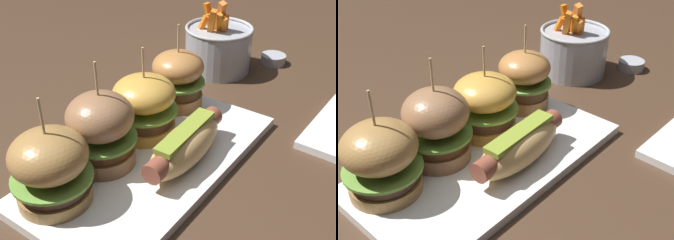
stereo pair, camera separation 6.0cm
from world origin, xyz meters
The scene contains 9 objects.
ground_plane centered at (0.00, 0.00, 0.00)m, with size 3.00×3.00×0.00m, color #422D1E.
platter_main centered at (0.00, 0.00, 0.01)m, with size 0.38×0.20×0.01m, color white.
hot_dog centered at (0.02, -0.04, 0.04)m, with size 0.17×0.06×0.05m.
slider_far_left centered at (-0.14, 0.04, 0.06)m, with size 0.10×0.10×0.14m.
slider_center_left centered at (-0.05, 0.05, 0.07)m, with size 0.09×0.09×0.15m.
slider_center_right centered at (0.04, 0.05, 0.06)m, with size 0.10×0.10×0.14m.
slider_far_right centered at (0.14, 0.05, 0.06)m, with size 0.09×0.09×0.14m.
fries_bucket centered at (0.32, 0.08, 0.05)m, with size 0.13×0.13×0.14m.
sauce_ramekin centered at (0.42, 0.00, 0.01)m, with size 0.05×0.05×0.02m.
Camera 1 is at (-0.38, -0.29, 0.37)m, focal length 45.68 mm.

